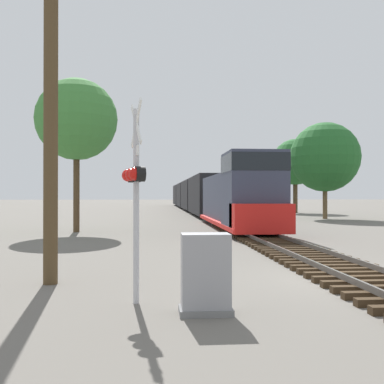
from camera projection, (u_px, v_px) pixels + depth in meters
The scene contains 9 objects.
ground_plane at pixel (357, 280), 11.56m from camera, with size 400.00×400.00×0.00m, color #666059.
rail_track_bed at pixel (357, 275), 11.57m from camera, with size 2.60×160.00×0.31m.
freight_train at pixel (195, 196), 59.65m from camera, with size 3.00×76.85×4.46m.
crossing_signal_near at pixel (135, 182), 9.07m from camera, with size 0.53×1.01×4.10m.
relay_cabinet at pixel (206, 274), 8.26m from camera, with size 0.98×0.62×1.48m.
utility_pole at pixel (51, 120), 11.05m from camera, with size 1.80×0.35×7.90m.
tree_far_right at pixel (77, 120), 26.48m from camera, with size 4.81×4.81×9.06m.
tree_mid_background at pixel (325, 157), 41.04m from camera, with size 6.34×6.34×8.83m.
tree_deep_background at pixel (295, 162), 54.89m from camera, with size 5.62×5.62×9.04m.
Camera 1 is at (-5.20, -11.19, 2.19)m, focal length 42.00 mm.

